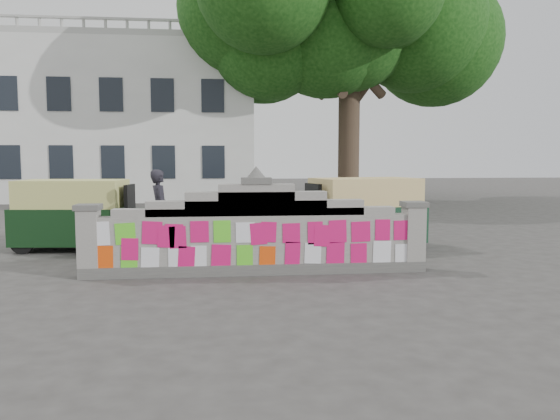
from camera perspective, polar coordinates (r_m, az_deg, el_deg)
The scene contains 9 objects.
ground at distance 10.28m, azimuth -2.46°, elevation -6.66°, with size 100.00×100.00×0.00m, color #383533.
parapet_wall at distance 10.15m, azimuth -2.48°, elevation -2.53°, with size 6.48×0.44×2.01m.
building at distance 32.70m, azimuth -17.58°, elevation 8.38°, with size 16.00×10.00×8.90m.
shade_tree at distance 29.61m, azimuth 7.34°, elevation 18.58°, with size 12.00×10.00×12.00m.
cyclist_bike at distance 12.14m, azimuth -12.41°, elevation -2.58°, with size 0.65×1.87×0.98m, color black.
cyclist_rider at distance 12.10m, azimuth -12.45°, elevation -0.98°, with size 0.61×0.40×1.67m, color black.
pedestrian at distance 12.83m, azimuth -2.52°, elevation -0.24°, with size 0.87×0.68×1.78m, color green.
rickshaw_left at distance 13.72m, azimuth -20.47°, elevation -0.36°, with size 3.04×1.60×1.65m.
rickshaw_right at distance 13.13m, azimuth 8.57°, elevation -0.23°, with size 3.15×2.03×1.69m.
Camera 1 is at (-0.65, -10.04, 2.14)m, focal length 35.00 mm.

